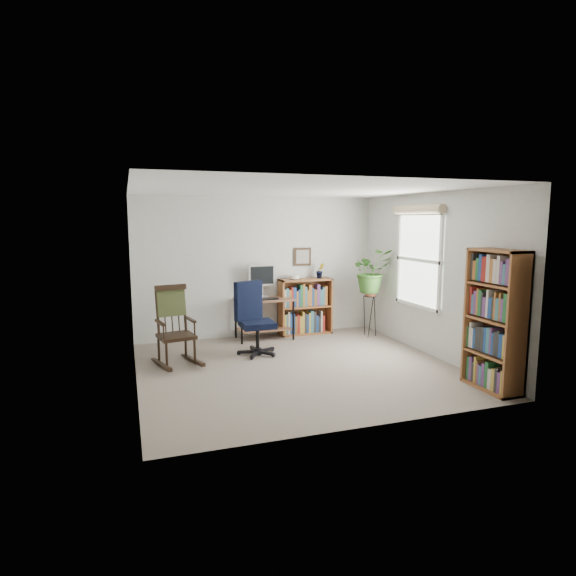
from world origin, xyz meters
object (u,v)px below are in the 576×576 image
object	(u,v)px
rocking_chair	(176,325)
low_bookshelf	(305,306)
office_chair	(257,318)
desk	(264,319)
tall_bookshelf	(495,320)

from	to	relation	value
rocking_chair	low_bookshelf	world-z (taller)	rocking_chair
office_chair	desk	bearing A→B (deg)	46.21
desk	tall_bookshelf	distance (m)	3.77
desk	tall_bookshelf	world-z (taller)	tall_bookshelf
low_bookshelf	tall_bookshelf	bearing A→B (deg)	-71.48
tall_bookshelf	low_bookshelf	bearing A→B (deg)	108.52
desk	tall_bookshelf	size ratio (longest dim) A/B	0.58
low_bookshelf	rocking_chair	bearing A→B (deg)	-153.69
desk	office_chair	xyz separation A→B (m)	(-0.36, -0.90, 0.21)
desk	office_chair	size ratio (longest dim) A/B	0.87
desk	rocking_chair	distance (m)	1.89
desk	rocking_chair	xyz separation A→B (m)	(-1.56, -1.04, 0.22)
rocking_chair	low_bookshelf	xyz separation A→B (m)	(2.35, 1.16, -0.07)
desk	office_chair	distance (m)	0.99
desk	low_bookshelf	size ratio (longest dim) A/B	0.98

